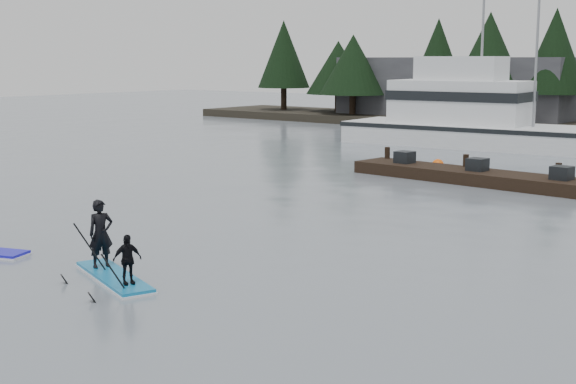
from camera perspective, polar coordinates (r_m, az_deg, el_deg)
The scene contains 6 objects.
ground at distance 19.11m, azimuth -11.35°, elevation -5.57°, with size 160.00×160.00×0.00m, color slate.
waterfront_building at distance 62.58m, azimuth 11.86°, elevation 7.06°, with size 18.00×6.00×5.00m, color #4C4C51.
fishing_boat_large at distance 46.50m, azimuth 13.78°, elevation 4.04°, with size 17.23×5.96×9.63m.
floating_dock at distance 31.86m, azimuth 16.40°, elevation 0.68°, with size 14.89×1.99×0.50m, color black.
buoy_b at distance 36.94m, azimuth 10.60°, elevation 1.68°, with size 0.54×0.54×0.54m, color #FD5E0C.
paddleboard_duo at distance 18.50m, azimuth -12.48°, elevation -4.31°, with size 3.22×1.87×2.22m.
Camera 1 is at (14.21, -11.81, 4.90)m, focal length 50.00 mm.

